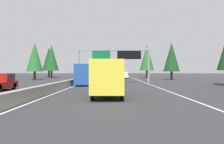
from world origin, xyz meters
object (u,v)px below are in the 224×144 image
object	(u,v)px
box_truck_far_right	(108,77)
conifer_left_mid	(51,58)
conifer_right_mid	(172,57)
sign_gantry_overhead	(115,55)
pickup_mid_center	(124,75)
sedan_far_center	(113,74)
bus_near_center	(87,74)
oncoming_near	(1,82)
conifer_right_far	(147,58)
conifer_left_near	(35,57)
conifer_left_far	(49,59)

from	to	relation	value
box_truck_far_right	conifer_left_mid	world-z (taller)	conifer_left_mid
conifer_right_mid	conifer_left_mid	size ratio (longest dim) A/B	0.89
sign_gantry_overhead	pickup_mid_center	xyz separation A→B (m)	(26.63, -2.88, -4.02)
sign_gantry_overhead	conifer_right_mid	distance (m)	22.23
sedan_far_center	bus_near_center	bearing A→B (deg)	177.62
box_truck_far_right	oncoming_near	distance (m)	13.37
bus_near_center	pickup_mid_center	distance (m)	32.22
sedan_far_center	conifer_right_far	size ratio (longest dim) A/B	0.43
box_truck_far_right	oncoming_near	world-z (taller)	box_truck_far_right
oncoming_near	sedan_far_center	bearing A→B (deg)	173.34
sedan_far_center	conifer_left_mid	size ratio (longest dim) A/B	0.43
box_truck_far_right	conifer_left_mid	bearing A→B (deg)	18.23
box_truck_far_right	sedan_far_center	bearing A→B (deg)	-0.02
sign_gantry_overhead	conifer_left_near	distance (m)	24.96
box_truck_far_right	conifer_right_far	xyz separation A→B (m)	(56.55, -10.80, 4.60)
bus_near_center	box_truck_far_right	bearing A→B (deg)	-168.93
conifer_left_near	pickup_mid_center	bearing A→B (deg)	-64.18
sign_gantry_overhead	conifer_right_far	distance (m)	34.63
sign_gantry_overhead	conifer_left_mid	world-z (taller)	conifer_left_mid
oncoming_near	conifer_left_near	bearing A→B (deg)	-168.57
box_truck_far_right	conifer_left_far	world-z (taller)	conifer_left_far
conifer_left_near	conifer_left_far	world-z (taller)	conifer_left_far
sedan_far_center	conifer_right_mid	bearing A→B (deg)	-167.62
sign_gantry_overhead	conifer_left_near	bearing A→B (deg)	50.27
pickup_mid_center	conifer_right_far	size ratio (longest dim) A/B	0.55
bus_near_center	conifer_right_mid	xyz separation A→B (m)	(21.99, -18.38, 3.81)
bus_near_center	sedan_far_center	distance (m)	88.99
box_truck_far_right	conifer_left_near	world-z (taller)	conifer_left_near
conifer_right_far	conifer_left_far	xyz separation A→B (m)	(10.19, 32.92, 0.05)
conifer_left_near	box_truck_far_right	bearing A→B (deg)	-154.86
oncoming_near	conifer_left_far	distance (m)	61.59
conifer_right_mid	conifer_right_far	world-z (taller)	conifer_right_far
sedan_far_center	conifer_left_far	world-z (taller)	conifer_left_far
sign_gantry_overhead	oncoming_near	world-z (taller)	sign_gantry_overhead
oncoming_near	conifer_right_mid	world-z (taller)	conifer_right_mid
oncoming_near	conifer_left_mid	distance (m)	51.71
bus_near_center	pickup_mid_center	xyz separation A→B (m)	(31.39, -7.24, -0.80)
conifer_right_mid	conifer_left_mid	xyz separation A→B (m)	(16.53, 33.57, 0.68)
conifer_left_near	conifer_left_mid	world-z (taller)	conifer_left_mid
bus_near_center	conifer_left_near	bearing A→B (deg)	35.61
conifer_left_near	conifer_right_far	bearing A→B (deg)	-59.65
conifer_left_near	conifer_left_mid	xyz separation A→B (m)	(17.81, 0.35, 0.72)
oncoming_near	pickup_mid_center	bearing A→B (deg)	160.67
box_truck_far_right	conifer_right_far	distance (m)	57.76
sign_gantry_overhead	oncoming_near	xyz separation A→B (m)	(-17.18, 12.49, -4.02)
pickup_mid_center	conifer_left_near	xyz separation A→B (m)	(-10.68, 22.07, 4.56)
pickup_mid_center	conifer_right_mid	distance (m)	15.29
sign_gantry_overhead	conifer_left_near	xyz separation A→B (m)	(15.95, 19.19, 0.55)
sign_gantry_overhead	oncoming_near	bearing A→B (deg)	143.98
oncoming_near	conifer_left_near	size ratio (longest dim) A/B	0.62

